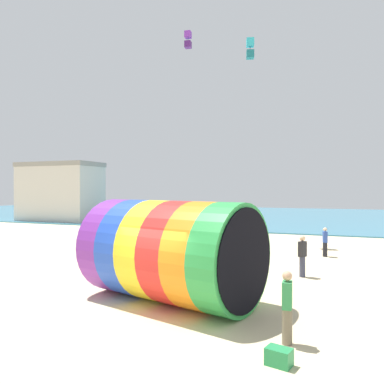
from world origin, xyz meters
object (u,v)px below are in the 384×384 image
kite_cyan_box (250,49)px  bystander_mid_beach (302,256)px  cooler_box (279,357)px  giant_inflatable_tube (171,251)px  bystander_near_water (325,242)px  kite_handler (287,307)px  kite_purple_box (188,40)px

kite_cyan_box → bystander_mid_beach: kite_cyan_box is taller
kite_cyan_box → cooler_box: kite_cyan_box is taller
giant_inflatable_tube → cooler_box: bearing=-39.9°
bystander_mid_beach → cooler_box: (0.16, -8.27, -0.71)m
giant_inflatable_tube → cooler_box: 5.30m
cooler_box → bystander_near_water: bearing=87.4°
giant_inflatable_tube → bystander_near_water: 11.27m
giant_inflatable_tube → bystander_near_water: bearing=66.2°
bystander_near_water → bystander_mid_beach: bearing=-98.4°
giant_inflatable_tube → bystander_mid_beach: 6.30m
kite_cyan_box → bystander_mid_beach: bearing=-65.4°
bystander_near_water → kite_handler: bearing=-92.7°
kite_purple_box → cooler_box: 22.98m
kite_cyan_box → cooler_box: bearing=-76.1°
bystander_mid_beach → cooler_box: size_ratio=3.33×
bystander_mid_beach → cooler_box: bearing=-88.9°
giant_inflatable_tube → kite_cyan_box: bearing=91.5°
kite_cyan_box → bystander_mid_beach: (4.11, -8.99, -12.28)m
kite_cyan_box → kite_purple_box: size_ratio=1.17×
bystander_mid_beach → cooler_box: bystander_mid_beach is taller
giant_inflatable_tube → kite_cyan_box: 18.13m
kite_purple_box → cooler_box: bearing=-62.7°
kite_handler → bystander_mid_beach: bearing=91.5°
kite_handler → bystander_near_water: bearing=87.3°
bystander_mid_beach → cooler_box: 8.30m
giant_inflatable_tube → kite_purple_box: kite_purple_box is taller
kite_purple_box → bystander_mid_beach: (8.27, -8.04, -13.12)m
kite_handler → bystander_near_water: size_ratio=1.10×
giant_inflatable_tube → bystander_mid_beach: giant_inflatable_tube is taller
giant_inflatable_tube → kite_handler: (3.95, -2.12, -0.75)m
kite_handler → cooler_box: size_ratio=3.33×
cooler_box → kite_cyan_box: bearing=103.9°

